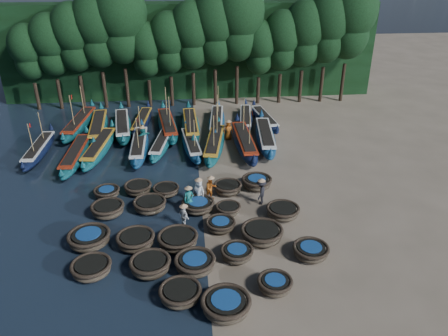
{
  "coord_description": "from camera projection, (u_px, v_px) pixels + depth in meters",
  "views": [
    {
      "loc": [
        -0.74,
        -24.92,
        15.07
      ],
      "look_at": [
        1.71,
        2.17,
        1.3
      ],
      "focal_mm": 35.0,
      "sensor_mm": 36.0,
      "label": 1
    }
  ],
  "objects": [
    {
      "name": "tree_3",
      "position": [
        97.0,
        29.0,
        42.44
      ],
      "size": [
        4.92,
        4.92,
        11.6
      ],
      "color": "black",
      "rests_on": "ground"
    },
    {
      "name": "coracle_17",
      "position": [
        198.0,
        205.0,
        27.8
      ],
      "size": [
        2.55,
        2.55,
        0.7
      ],
      "rotation": [
        0.0,
        0.0,
        -0.36
      ],
      "color": "brown",
      "rests_on": "ground"
    },
    {
      "name": "long_boat_0",
      "position": [
        39.0,
        149.0,
        35.15
      ],
      "size": [
        1.51,
        7.82,
        3.32
      ],
      "rotation": [
        0.0,
        0.0,
        -0.02
      ],
      "color": "#0D1633",
      "rests_on": "ground"
    },
    {
      "name": "coracle_24",
      "position": [
        257.0,
        182.0,
        30.37
      ],
      "size": [
        2.27,
        2.27,
        0.81
      ],
      "rotation": [
        0.0,
        0.0,
        0.17
      ],
      "color": "brown",
      "rests_on": "ground"
    },
    {
      "name": "coracle_15",
      "position": [
        108.0,
        209.0,
        27.26
      ],
      "size": [
        2.19,
        2.19,
        0.8
      ],
      "rotation": [
        0.0,
        0.0,
        -0.14
      ],
      "color": "brown",
      "rests_on": "ground"
    },
    {
      "name": "long_boat_15",
      "position": [
        217.0,
        121.0,
        40.79
      ],
      "size": [
        2.33,
        8.47,
        3.62
      ],
      "rotation": [
        0.0,
        0.0,
        -0.1
      ],
      "color": "navy",
      "rests_on": "ground"
    },
    {
      "name": "fisherman_3",
      "position": [
        261.0,
        191.0,
        28.33
      ],
      "size": [
        1.04,
        1.31,
        1.97
      ],
      "rotation": [
        0.0,
        0.0,
        4.32
      ],
      "color": "black",
      "rests_on": "ground"
    },
    {
      "name": "long_boat_10",
      "position": [
        98.0,
        127.0,
        39.29
      ],
      "size": [
        2.38,
        9.15,
        1.62
      ],
      "rotation": [
        0.0,
        0.0,
        0.09
      ],
      "color": "#0F4C5A",
      "rests_on": "ground"
    },
    {
      "name": "coracle_9",
      "position": [
        311.0,
        251.0,
        23.61
      ],
      "size": [
        2.03,
        2.03,
        0.69
      ],
      "rotation": [
        0.0,
        0.0,
        0.1
      ],
      "color": "brown",
      "rests_on": "ground"
    },
    {
      "name": "long_boat_6",
      "position": [
        214.0,
        144.0,
        35.98
      ],
      "size": [
        2.89,
        8.54,
        3.68
      ],
      "rotation": [
        0.0,
        0.0,
        -0.17
      ],
      "color": "#0F4C5A",
      "rests_on": "ground"
    },
    {
      "name": "coracle_14",
      "position": [
        262.0,
        233.0,
        24.95
      ],
      "size": [
        2.59,
        2.59,
        0.82
      ],
      "rotation": [
        0.0,
        0.0,
        0.13
      ],
      "color": "brown",
      "rests_on": "ground"
    },
    {
      "name": "coracle_18",
      "position": [
        228.0,
        209.0,
        27.46
      ],
      "size": [
        1.78,
        1.78,
        0.64
      ],
      "rotation": [
        0.0,
        0.0,
        0.24
      ],
      "color": "brown",
      "rests_on": "ground"
    },
    {
      "name": "tree_1",
      "position": [
        51.0,
        44.0,
        42.68
      ],
      "size": [
        4.09,
        4.09,
        9.65
      ],
      "color": "black",
      "rests_on": "ground"
    },
    {
      "name": "long_boat_4",
      "position": [
        162.0,
        144.0,
        36.27
      ],
      "size": [
        2.46,
        7.25,
        1.29
      ],
      "rotation": [
        0.0,
        0.0,
        -0.17
      ],
      "color": "#0F4C5A",
      "rests_on": "ground"
    },
    {
      "name": "coracle_5",
      "position": [
        91.0,
        268.0,
        22.3
      ],
      "size": [
        2.3,
        2.3,
        0.75
      ],
      "rotation": [
        0.0,
        0.0,
        -0.2
      ],
      "color": "brown",
      "rests_on": "ground"
    },
    {
      "name": "fisherman_2",
      "position": [
        211.0,
        188.0,
        28.83
      ],
      "size": [
        1.0,
        0.91,
        1.88
      ],
      "rotation": [
        0.0,
        0.0,
        0.42
      ],
      "color": "#B25617",
      "rests_on": "ground"
    },
    {
      "name": "long_boat_9",
      "position": [
        80.0,
        124.0,
        40.09
      ],
      "size": [
        2.46,
        9.02,
        3.85
      ],
      "rotation": [
        0.0,
        0.0,
        -0.1
      ],
      "color": "#0F4C5A",
      "rests_on": "ground"
    },
    {
      "name": "coracle_3",
      "position": [
        226.0,
        305.0,
        19.93
      ],
      "size": [
        2.73,
        2.73,
        0.83
      ],
      "rotation": [
        0.0,
        0.0,
        0.31
      ],
      "color": "brown",
      "rests_on": "ground"
    },
    {
      "name": "long_boat_8",
      "position": [
        265.0,
        137.0,
        37.31
      ],
      "size": [
        2.31,
        9.03,
        1.59
      ],
      "rotation": [
        0.0,
        0.0,
        -0.08
      ],
      "color": "navy",
      "rests_on": "ground"
    },
    {
      "name": "tree_4",
      "position": [
        120.0,
        21.0,
        42.32
      ],
      "size": [
        5.34,
        5.34,
        12.58
      ],
      "color": "black",
      "rests_on": "ground"
    },
    {
      "name": "coracle_20",
      "position": [
        107.0,
        192.0,
        29.34
      ],
      "size": [
        2.15,
        2.15,
        0.63
      ],
      "rotation": [
        0.0,
        0.0,
        0.42
      ],
      "color": "brown",
      "rests_on": "ground"
    },
    {
      "name": "long_boat_16",
      "position": [
        245.0,
        119.0,
        41.52
      ],
      "size": [
        2.34,
        7.7,
        1.37
      ],
      "rotation": [
        0.0,
        0.0,
        -0.13
      ],
      "color": "#0D1633",
      "rests_on": "ground"
    },
    {
      "name": "coracle_19",
      "position": [
        283.0,
        211.0,
        27.15
      ],
      "size": [
        2.49,
        2.49,
        0.72
      ],
      "rotation": [
        0.0,
        0.0,
        0.33
      ],
      "color": "brown",
      "rests_on": "ground"
    },
    {
      "name": "coracle_2",
      "position": [
        180.0,
        293.0,
        20.69
      ],
      "size": [
        2.09,
        2.09,
        0.73
      ],
      "rotation": [
        0.0,
        0.0,
        0.09
      ],
      "color": "brown",
      "rests_on": "ground"
    },
    {
      "name": "coracle_16",
      "position": [
        150.0,
        205.0,
        27.78
      ],
      "size": [
        2.13,
        2.13,
        0.76
      ],
      "rotation": [
        0.0,
        0.0,
        -0.01
      ],
      "color": "brown",
      "rests_on": "ground"
    },
    {
      "name": "coracle_21",
      "position": [
        138.0,
        188.0,
        29.74
      ],
      "size": [
        1.91,
        1.91,
        0.74
      ],
      "rotation": [
        0.0,
        0.0,
        -0.11
      ],
      "color": "brown",
      "rests_on": "ground"
    },
    {
      "name": "fisherman_4",
      "position": [
        184.0,
        215.0,
        25.97
      ],
      "size": [
        0.82,
        0.94,
        1.72
      ],
      "rotation": [
        0.0,
        0.0,
        2.19
      ],
      "color": "silver",
      "rests_on": "ground"
    },
    {
      "name": "coracle_10",
      "position": [
        89.0,
        238.0,
        24.51
      ],
      "size": [
        2.42,
        2.42,
        0.82
      ],
      "rotation": [
        0.0,
        0.0,
        -0.01
      ],
      "color": "brown",
      "rests_on": "ground"
    },
    {
      "name": "fisherman_1",
      "position": [
        189.0,
        198.0,
        27.44
      ],
      "size": [
        0.71,
        0.53,
        1.97
      ],
      "rotation": [
        0.0,
        0.0,
        0.18
      ],
      "color": "#1B7572",
      "rests_on": "ground"
    },
    {
      "name": "fisherman_6",
      "position": [
        228.0,
        130.0,
        37.94
      ],
      "size": [
        0.88,
        0.6,
        1.93
      ],
      "rotation": [
        0.0,
        0.0,
        0.07
      ],
      "color": "#B25617",
      "rests_on": "ground"
    },
    {
      "name": "tree_0",
      "position": [
        28.0,
        51.0,
        42.8
      ],
      "size": [
        3.68,
        3.68,
        8.68
      ],
      "color": "black",
      "rests_on": "ground"
    },
    {
      "name": "fisherman_0",
      "position": [
        199.0,
        191.0,
        28.35
      ],
      "size": [
        1.05,
        0.99,
        2.0
      ],
      "rotation": [
        0.0,
        0.0,
        5.63
      ],
      "color": "silver",
      "rests_on": "ground"
    },
    {
      "name": "tree_13",
      "position": [
        328.0,
        26.0,
        44.29
      ],
      "size": [
        4.92,
        4.92,
        11.6
      ],
      "color": "black",
      "rests_on": "ground"
    },
    {
      "name": "coracle_6",
      "position": [
        150.0,
        265.0,
        22.45
      ],
      "size": [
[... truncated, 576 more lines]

